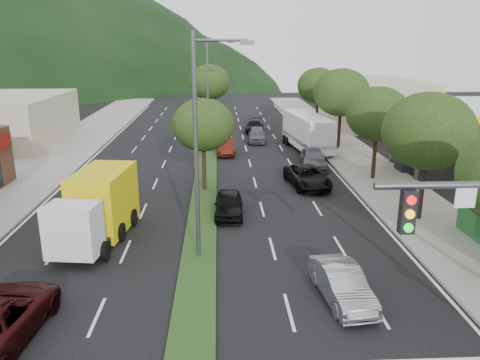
{
  "coord_description": "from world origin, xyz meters",
  "views": [
    {
      "loc": [
        0.99,
        -11.76,
        9.54
      ],
      "look_at": [
        2.1,
        12.28,
        2.41
      ],
      "focal_mm": 35.0,
      "sensor_mm": 36.0,
      "label": 1
    }
  ],
  "objects_px": {
    "car_queue_b": "(313,159)",
    "motorhome": "(307,132)",
    "tree_med_far": "(210,82)",
    "tree_r_e": "(318,86)",
    "streetlight_mid": "(210,86)",
    "tree_r_c": "(378,114)",
    "car_queue_d": "(307,177)",
    "streetlight_near": "(200,138)",
    "car_queue_c": "(225,146)",
    "car_queue_f": "(255,126)",
    "tree_med_near": "(203,125)",
    "tree_r_d": "(341,93)",
    "tree_r_b": "(428,131)",
    "car_queue_e": "(257,135)",
    "car_queue_a": "(229,204)",
    "sedan_silver": "(342,284)",
    "box_truck": "(99,208)"
  },
  "relations": [
    {
      "from": "tree_r_d",
      "to": "box_truck",
      "type": "bearing_deg",
      "value": -131.16
    },
    {
      "from": "box_truck",
      "to": "tree_r_c",
      "type": "bearing_deg",
      "value": -143.57
    },
    {
      "from": "tree_r_b",
      "to": "tree_med_far",
      "type": "distance_m",
      "value": 34.18
    },
    {
      "from": "tree_r_e",
      "to": "tree_med_near",
      "type": "distance_m",
      "value": 25.06
    },
    {
      "from": "tree_r_b",
      "to": "car_queue_b",
      "type": "distance_m",
      "value": 12.95
    },
    {
      "from": "tree_r_e",
      "to": "sedan_silver",
      "type": "distance_m",
      "value": 36.82
    },
    {
      "from": "tree_r_d",
      "to": "tree_r_e",
      "type": "bearing_deg",
      "value": 90.0
    },
    {
      "from": "tree_r_d",
      "to": "car_queue_a",
      "type": "bearing_deg",
      "value": -122.18
    },
    {
      "from": "tree_r_d",
      "to": "tree_r_c",
      "type": "bearing_deg",
      "value": -90.0
    },
    {
      "from": "tree_med_far",
      "to": "car_queue_f",
      "type": "relative_size",
      "value": 1.55
    },
    {
      "from": "streetlight_near",
      "to": "car_queue_b",
      "type": "bearing_deg",
      "value": 62.35
    },
    {
      "from": "car_queue_c",
      "to": "car_queue_f",
      "type": "height_order",
      "value": "car_queue_c"
    },
    {
      "from": "tree_med_near",
      "to": "car_queue_f",
      "type": "bearing_deg",
      "value": 76.69
    },
    {
      "from": "tree_r_b",
      "to": "tree_med_near",
      "type": "bearing_deg",
      "value": 153.43
    },
    {
      "from": "tree_r_e",
      "to": "streetlight_near",
      "type": "relative_size",
      "value": 0.67
    },
    {
      "from": "car_queue_c",
      "to": "motorhome",
      "type": "bearing_deg",
      "value": 3.45
    },
    {
      "from": "tree_r_b",
      "to": "tree_r_c",
      "type": "distance_m",
      "value": 8.01
    },
    {
      "from": "sedan_silver",
      "to": "tree_r_b",
      "type": "bearing_deg",
      "value": 44.55
    },
    {
      "from": "car_queue_a",
      "to": "sedan_silver",
      "type": "bearing_deg",
      "value": -64.6
    },
    {
      "from": "car_queue_a",
      "to": "motorhome",
      "type": "height_order",
      "value": "motorhome"
    },
    {
      "from": "tree_r_c",
      "to": "car_queue_d",
      "type": "xyz_separation_m",
      "value": [
        -4.99,
        -1.35,
        -4.06
      ]
    },
    {
      "from": "tree_r_d",
      "to": "streetlight_mid",
      "type": "bearing_deg",
      "value": 165.73
    },
    {
      "from": "tree_med_near",
      "to": "car_queue_a",
      "type": "xyz_separation_m",
      "value": [
        1.5,
        -4.69,
        -3.76
      ]
    },
    {
      "from": "car_queue_c",
      "to": "car_queue_e",
      "type": "distance_m",
      "value": 5.97
    },
    {
      "from": "car_queue_b",
      "to": "motorhome",
      "type": "bearing_deg",
      "value": 89.67
    },
    {
      "from": "car_queue_c",
      "to": "car_queue_d",
      "type": "relative_size",
      "value": 0.86
    },
    {
      "from": "sedan_silver",
      "to": "tree_r_d",
      "type": "bearing_deg",
      "value": 69.31
    },
    {
      "from": "tree_med_near",
      "to": "car_queue_c",
      "type": "relative_size",
      "value": 1.4
    },
    {
      "from": "tree_r_e",
      "to": "tree_med_near",
      "type": "xyz_separation_m",
      "value": [
        -12.0,
        -22.0,
        -0.46
      ]
    },
    {
      "from": "car_queue_c",
      "to": "car_queue_f",
      "type": "bearing_deg",
      "value": 66.97
    },
    {
      "from": "tree_r_d",
      "to": "car_queue_e",
      "type": "height_order",
      "value": "tree_r_d"
    },
    {
      "from": "tree_r_b",
      "to": "tree_r_c",
      "type": "xyz_separation_m",
      "value": [
        0.0,
        8.0,
        -0.29
      ]
    },
    {
      "from": "streetlight_mid",
      "to": "motorhome",
      "type": "bearing_deg",
      "value": -20.6
    },
    {
      "from": "sedan_silver",
      "to": "car_queue_a",
      "type": "distance_m",
      "value": 10.2
    },
    {
      "from": "sedan_silver",
      "to": "motorhome",
      "type": "relative_size",
      "value": 0.47
    },
    {
      "from": "tree_r_e",
      "to": "motorhome",
      "type": "relative_size",
      "value": 0.77
    },
    {
      "from": "car_queue_d",
      "to": "sedan_silver",
      "type": "bearing_deg",
      "value": -102.61
    },
    {
      "from": "tree_med_far",
      "to": "car_queue_a",
      "type": "xyz_separation_m",
      "value": [
        1.5,
        -30.69,
        -4.34
      ]
    },
    {
      "from": "tree_med_near",
      "to": "motorhome",
      "type": "distance_m",
      "value": 15.0
    },
    {
      "from": "car_queue_d",
      "to": "box_truck",
      "type": "height_order",
      "value": "box_truck"
    },
    {
      "from": "tree_med_far",
      "to": "tree_r_e",
      "type": "bearing_deg",
      "value": -18.43
    },
    {
      "from": "tree_r_b",
      "to": "tree_med_near",
      "type": "distance_m",
      "value": 13.43
    },
    {
      "from": "sedan_silver",
      "to": "car_queue_b",
      "type": "bearing_deg",
      "value": 75.01
    },
    {
      "from": "tree_r_e",
      "to": "streetlight_near",
      "type": "bearing_deg",
      "value": -110.23
    },
    {
      "from": "tree_r_d",
      "to": "box_truck",
      "type": "xyz_separation_m",
      "value": [
        -17.05,
        -19.51,
        -3.62
      ]
    },
    {
      "from": "car_queue_b",
      "to": "car_queue_c",
      "type": "distance_m",
      "value": 8.53
    },
    {
      "from": "car_queue_a",
      "to": "car_queue_e",
      "type": "bearing_deg",
      "value": 82.52
    },
    {
      "from": "tree_med_far",
      "to": "streetlight_mid",
      "type": "relative_size",
      "value": 0.69
    },
    {
      "from": "tree_med_near",
      "to": "streetlight_mid",
      "type": "height_order",
      "value": "streetlight_mid"
    },
    {
      "from": "tree_med_far",
      "to": "motorhome",
      "type": "relative_size",
      "value": 0.8
    }
  ]
}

